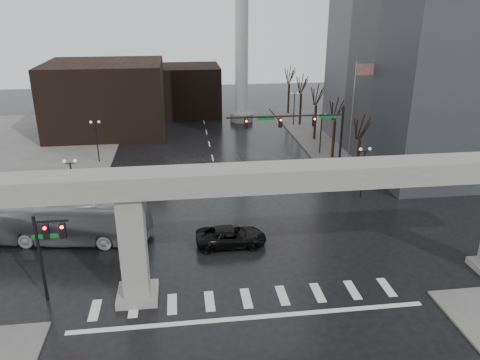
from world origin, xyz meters
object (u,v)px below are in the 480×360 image
Objects in this scene: signal_mast_arm at (306,129)px; far_car at (202,172)px; pickup_truck at (231,236)px; city_bus at (64,219)px.

signal_mast_arm is 12.06m from far_car.
far_car is (-1.51, 15.02, 0.00)m from pickup_truck.
far_car reaches higher than pickup_truck.
pickup_truck is 0.41× the size of city_bus.
pickup_truck is at bearing -125.95° from signal_mast_arm.
pickup_truck is 1.22× the size of far_car.
pickup_truck is 15.10m from far_car.
pickup_truck is at bearing -91.08° from city_bus.
signal_mast_arm is 0.90× the size of city_bus.
far_car is (11.59, 12.46, -1.11)m from city_bus.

